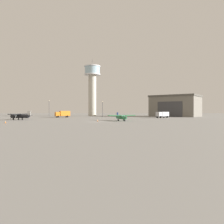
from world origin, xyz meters
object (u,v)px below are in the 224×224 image
Objects in this scene: control_tower at (92,84)px; truck_box_orange at (63,114)px; light_post_east at (49,107)px; airplane_green at (121,117)px; traffic_cone_near_left at (5,122)px; airplane_black at (20,116)px; truck_box_silver at (162,114)px; traffic_cone_near_right at (98,120)px; light_post_west at (102,108)px.

truck_box_orange is at bearing -115.58° from control_tower.
control_tower is at bearing 32.39° from light_post_east.
airplane_green is 1.03× the size of light_post_east.
control_tower is 77.97m from traffic_cone_near_left.
truck_box_silver is at bearing -149.83° from airplane_black.
traffic_cone_near_right is at bearing -60.31° from light_post_east.
truck_box_silver is at bearing -43.12° from control_tower.
traffic_cone_near_right is at bearing 85.64° from truck_box_orange.
light_post_east reaches higher than airplane_green.
control_tower is at bearing -102.22° from airplane_black.
airplane_green is at bearing 96.54° from truck_box_orange.
airplane_green is at bearing -52.25° from light_post_east.
traffic_cone_near_left is at bearing 112.44° from airplane_black.
control_tower is 4.30× the size of light_post_west.
traffic_cone_near_right is at bearing -86.46° from airplane_green.
control_tower is 29.85m from light_post_east.
traffic_cone_near_right is (24.28, 8.74, 0.03)m from traffic_cone_near_left.
light_post_west is at bearing -20.23° from light_post_east.
truck_box_silver is 11.30× the size of traffic_cone_near_left.
airplane_black is at bearing -89.68° from light_post_east.
truck_box_orange is 0.82× the size of light_post_east.
truck_box_silver is 29.02m from light_post_west.
light_post_east is at bearing 159.77° from light_post_west.
airplane_black is 39.09m from light_post_east.
light_post_west is (28.97, 28.15, 3.31)m from airplane_black.
light_post_east reaches higher than truck_box_silver.
light_post_west is (-7.25, 36.30, 3.51)m from airplane_green.
airplane_black is (-36.22, 8.15, 0.20)m from airplane_green.
light_post_east reaches higher than traffic_cone_near_right.
light_post_east is at bearing -147.61° from control_tower.
airplane_black is 16.54× the size of traffic_cone_near_right.
control_tower reaches higher than traffic_cone_near_left.
traffic_cone_near_left is (-31.82, -12.35, -1.01)m from airplane_green.
control_tower is 57.63× the size of traffic_cone_near_left.
truck_box_orange is at bearing -42.24° from truck_box_silver.
traffic_cone_near_right is at bearing -90.42° from light_post_west.
light_post_west is (6.95, -24.86, -14.56)m from control_tower.
airplane_green is 35.24m from truck_box_silver.
airplane_black is 28.90m from truck_box_orange.
traffic_cone_near_left is (-24.57, -48.66, -4.51)m from light_post_west.
control_tower is at bearing 95.87° from traffic_cone_near_right.
airplane_black is (-22.02, -53.01, -17.87)m from control_tower.
truck_box_orange is at bearing -177.27° from light_post_west.
traffic_cone_near_right is (-0.29, -39.92, -4.48)m from light_post_west.
control_tower is at bearing -77.19° from truck_box_silver.
airplane_green is 0.84× the size of airplane_black.
light_post_east is 59.80m from traffic_cone_near_left.
truck_box_orange reaches higher than truck_box_silver.
airplane_green is at bearing -78.71° from light_post_west.
airplane_black is at bearing 157.68° from traffic_cone_near_right.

